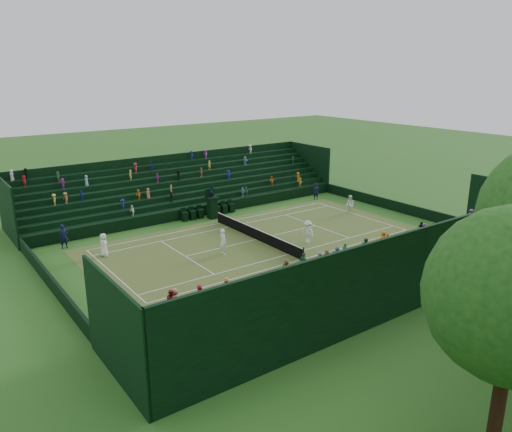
% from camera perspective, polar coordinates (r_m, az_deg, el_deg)
% --- Properties ---
extents(ground, '(160.00, 160.00, 0.00)m').
position_cam_1_polar(ground, '(40.23, 0.00, -2.73)').
color(ground, '#27631F').
rests_on(ground, ground).
extents(court_surface, '(12.97, 26.77, 0.01)m').
position_cam_1_polar(court_surface, '(40.23, 0.00, -2.72)').
color(court_surface, '#356923').
rests_on(court_surface, ground).
extents(perimeter_wall_north, '(17.17, 0.20, 1.00)m').
position_cam_1_polar(perimeter_wall_north, '(50.63, 14.75, 1.36)').
color(perimeter_wall_north, black).
rests_on(perimeter_wall_north, ground).
extents(perimeter_wall_south, '(17.17, 0.20, 1.00)m').
position_cam_1_polar(perimeter_wall_south, '(33.94, -22.48, -6.90)').
color(perimeter_wall_south, black).
rests_on(perimeter_wall_south, ground).
extents(perimeter_wall_east, '(0.20, 31.77, 1.00)m').
position_cam_1_polar(perimeter_wall_east, '(33.98, 8.44, -5.73)').
color(perimeter_wall_east, black).
rests_on(perimeter_wall_east, ground).
extents(perimeter_wall_west, '(0.20, 31.77, 1.00)m').
position_cam_1_polar(perimeter_wall_west, '(46.91, -6.07, 0.63)').
color(perimeter_wall_west, black).
rests_on(perimeter_wall_west, ground).
extents(north_grandstand, '(6.60, 32.00, 4.90)m').
position_cam_1_polar(north_grandstand, '(30.99, 13.91, -6.22)').
color(north_grandstand, black).
rests_on(north_grandstand, ground).
extents(south_grandstand, '(6.60, 32.00, 4.90)m').
position_cam_1_polar(south_grandstand, '(50.20, -8.49, 2.84)').
color(south_grandstand, black).
rests_on(south_grandstand, ground).
extents(tennis_net, '(11.67, 0.10, 1.06)m').
position_cam_1_polar(tennis_net, '(40.06, 0.00, -2.02)').
color(tennis_net, black).
rests_on(tennis_net, ground).
extents(umpire_chair, '(0.96, 0.96, 3.02)m').
position_cam_1_polar(umpire_chair, '(45.78, -5.05, 1.29)').
color(umpire_chair, black).
rests_on(umpire_chair, ground).
extents(courtside_chairs, '(0.55, 5.52, 1.20)m').
position_cam_1_polar(courtside_chairs, '(46.62, -5.45, 0.49)').
color(courtside_chairs, black).
rests_on(courtside_chairs, ground).
extents(player_near_west, '(0.93, 0.69, 1.75)m').
position_cam_1_polar(player_near_west, '(38.17, -17.01, -3.18)').
color(player_near_west, white).
rests_on(player_near_west, ground).
extents(player_near_east, '(0.74, 0.51, 1.97)m').
position_cam_1_polar(player_near_east, '(36.93, -3.78, -2.95)').
color(player_near_east, white).
rests_on(player_near_east, ground).
extents(player_far_west, '(0.99, 0.85, 1.76)m').
position_cam_1_polar(player_far_west, '(48.11, 10.69, 1.31)').
color(player_far_west, white).
rests_on(player_far_west, ground).
extents(player_far_east, '(1.26, 0.85, 1.82)m').
position_cam_1_polar(player_far_east, '(39.54, 5.92, -1.78)').
color(player_far_east, white).
rests_on(player_far_east, ground).
extents(line_judge_north, '(0.59, 0.73, 1.72)m').
position_cam_1_polar(line_judge_north, '(52.79, 6.90, 2.81)').
color(line_judge_north, black).
rests_on(line_judge_north, ground).
extents(line_judge_south, '(0.47, 0.70, 1.89)m').
position_cam_1_polar(line_judge_south, '(40.82, -21.11, -2.20)').
color(line_judge_south, black).
rests_on(line_judge_south, ground).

